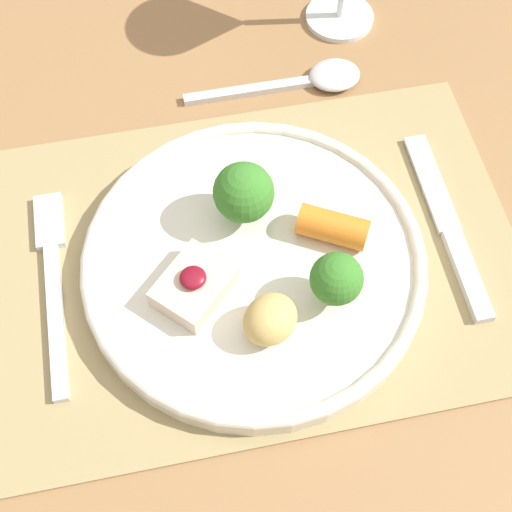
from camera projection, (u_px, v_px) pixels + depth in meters
ground_plane at (254, 465)px, 1.26m from camera, size 8.00×8.00×0.00m
dining_table at (252, 307)px, 0.68m from camera, size 1.41×0.94×0.75m
placemat at (252, 259)px, 0.60m from camera, size 0.45×0.31×0.00m
dinner_plate at (258, 259)px, 0.58m from camera, size 0.28×0.28×0.08m
fork at (53, 275)px, 0.59m from camera, size 0.02×0.19×0.01m
knife at (452, 235)px, 0.61m from camera, size 0.02×0.19×0.01m
spoon at (315, 78)px, 0.69m from camera, size 0.17×0.04×0.01m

